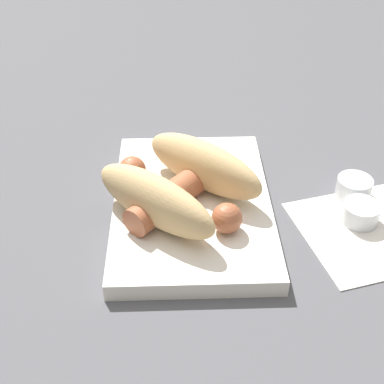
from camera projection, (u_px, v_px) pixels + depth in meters
The scene contains 8 objects.
ground_plane at pixel (192, 212), 0.64m from camera, with size 3.00×3.00×0.00m, color #4C4C51.
food_tray at pixel (192, 206), 0.64m from camera, with size 0.27×0.18×0.02m.
bread_roll at pixel (180, 182), 0.60m from camera, with size 0.20×0.21×0.06m.
sausage at pixel (177, 193), 0.61m from camera, with size 0.13×0.14×0.03m.
pickled_veggies at pixel (230, 167), 0.68m from camera, with size 0.04×0.03×0.00m.
napkin at pixel (366, 231), 0.61m from camera, with size 0.18×0.18×0.00m.
condiment_cup_near at pixel (360, 214), 0.62m from camera, with size 0.04×0.04×0.03m.
condiment_cup_far at pixel (354, 189), 0.66m from camera, with size 0.04×0.04×0.03m.
Camera 1 is at (-0.49, 0.02, 0.41)m, focal length 50.00 mm.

